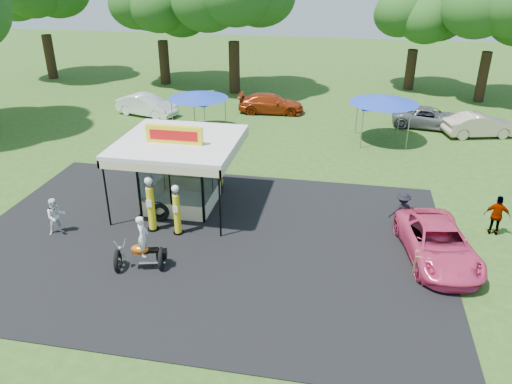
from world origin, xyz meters
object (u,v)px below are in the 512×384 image
at_px(gas_pump_left, 151,205).
at_px(spectator_west, 56,216).
at_px(a_frame_sign, 421,265).
at_px(kiosk_car, 196,178).
at_px(pink_sedan, 438,243).
at_px(spectator_east_a, 402,211).
at_px(bg_car_a, 147,105).
at_px(gas_pump_right, 177,211).
at_px(tent_west, 198,95).
at_px(tent_east, 384,100).
at_px(bg_car_d, 429,118).
at_px(bg_car_e, 480,125).
at_px(bg_car_b, 271,103).
at_px(spectator_east_b, 497,215).
at_px(gas_station_kiosk, 181,172).
at_px(motorcycle, 142,248).

distance_m(gas_pump_left, spectator_west, 4.10).
bearing_deg(spectator_west, a_frame_sign, -43.06).
xyz_separation_m(kiosk_car, pink_sedan, (11.42, -4.79, 0.25)).
bearing_deg(spectator_east_a, bg_car_a, -58.40).
relative_size(gas_pump_right, tent_west, 0.58).
relative_size(pink_sedan, tent_east, 1.21).
height_order(bg_car_d, bg_car_e, bg_car_e).
bearing_deg(spectator_east_a, bg_car_e, -133.13).
bearing_deg(tent_west, spectator_west, -98.13).
bearing_deg(gas_pump_right, bg_car_b, 87.04).
relative_size(spectator_west, spectator_east_b, 0.93).
relative_size(bg_car_b, tent_east, 1.14).
distance_m(gas_station_kiosk, bg_car_a, 15.60).
bearing_deg(bg_car_a, spectator_west, -154.67).
bearing_deg(tent_east, bg_car_e, 18.86).
bearing_deg(gas_pump_right, tent_west, 102.83).
relative_size(spectator_east_b, tent_west, 0.45).
bearing_deg(spectator_east_b, a_frame_sign, 57.63).
bearing_deg(gas_pump_right, spectator_east_b, 10.91).
height_order(gas_pump_left, tent_west, tent_west).
xyz_separation_m(gas_station_kiosk, spectator_west, (-4.47, -3.60, -0.94)).
distance_m(pink_sedan, tent_east, 14.05).
height_order(bg_car_b, tent_west, tent_west).
height_order(motorcycle, kiosk_car, motorcycle).
bearing_deg(spectator_east_b, gas_pump_right, 20.26).
height_order(kiosk_car, bg_car_b, bg_car_b).
distance_m(gas_pump_right, pink_sedan, 10.75).
bearing_deg(bg_car_b, gas_pump_left, 169.23).
bearing_deg(bg_car_d, kiosk_car, 142.45).
height_order(pink_sedan, bg_car_e, bg_car_e).
relative_size(gas_station_kiosk, spectator_east_a, 3.09).
height_order(kiosk_car, bg_car_e, bg_car_e).
distance_m(gas_pump_right, bg_car_d, 21.38).
height_order(gas_pump_right, spectator_east_b, gas_pump_right).
bearing_deg(kiosk_car, spectator_east_b, -99.06).
xyz_separation_m(gas_pump_left, gas_pump_right, (1.19, -0.08, -0.12)).
xyz_separation_m(spectator_east_b, bg_car_b, (-12.50, 16.22, -0.19)).
bearing_deg(bg_car_b, spectator_west, 158.63).
relative_size(a_frame_sign, bg_car_e, 0.21).
xyz_separation_m(gas_pump_left, bg_car_b, (2.17, 18.74, -0.52)).
height_order(bg_car_a, tent_east, tent_east).
relative_size(gas_station_kiosk, tent_east, 1.24).
bearing_deg(pink_sedan, gas_pump_right, 170.55).
bearing_deg(tent_west, gas_pump_left, -82.01).
height_order(gas_pump_right, bg_car_a, gas_pump_right).
distance_m(a_frame_sign, kiosk_car, 12.32).
xyz_separation_m(pink_sedan, bg_car_e, (4.70, 16.01, 0.03)).
bearing_deg(bg_car_b, pink_sedan, -156.65).
height_order(spectator_east_a, bg_car_e, spectator_east_a).
relative_size(bg_car_a, bg_car_b, 0.95).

